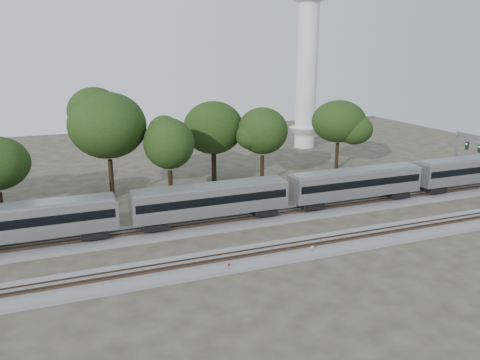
% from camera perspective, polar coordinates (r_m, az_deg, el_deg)
% --- Properties ---
extents(ground, '(160.00, 160.00, 0.00)m').
position_cam_1_polar(ground, '(49.94, -4.21, -8.33)').
color(ground, '#383328').
rests_on(ground, ground).
extents(track_far, '(160.00, 5.00, 0.73)m').
position_cam_1_polar(track_far, '(55.20, -6.05, -5.76)').
color(track_far, slate).
rests_on(track_far, ground).
extents(track_near, '(160.00, 5.00, 0.73)m').
position_cam_1_polar(track_near, '(46.38, -2.75, -9.98)').
color(track_near, slate).
rests_on(track_near, ground).
extents(train, '(116.49, 3.33, 4.91)m').
position_cam_1_polar(train, '(58.49, 5.95, -1.23)').
color(train, '#ACAEB3').
rests_on(train, ground).
extents(switch_stand_red, '(0.31, 0.07, 0.97)m').
position_cam_1_polar(switch_stand_red, '(44.50, -1.34, -10.54)').
color(switch_stand_red, '#512D19').
rests_on(switch_stand_red, ground).
extents(switch_stand_white, '(0.33, 0.06, 1.03)m').
position_cam_1_polar(switch_stand_white, '(48.62, 8.78, -8.32)').
color(switch_stand_white, '#512D19').
rests_on(switch_stand_white, ground).
extents(switch_lever, '(0.53, 0.35, 0.30)m').
position_cam_1_polar(switch_lever, '(46.57, 4.05, -9.97)').
color(switch_lever, '#512D19').
rests_on(switch_lever, ground).
extents(signal_gantry, '(0.58, 6.92, 8.41)m').
position_cam_1_polar(signal_gantry, '(75.96, 26.64, 3.23)').
color(signal_gantry, gray).
rests_on(signal_gantry, ground).
extents(tree_3, '(10.54, 10.54, 14.86)m').
position_cam_1_polar(tree_3, '(66.26, -15.87, 6.43)').
color(tree_3, black).
rests_on(tree_3, ground).
extents(tree_4, '(8.31, 8.31, 11.72)m').
position_cam_1_polar(tree_4, '(63.17, -8.66, 4.40)').
color(tree_4, black).
rests_on(tree_4, ground).
extents(tree_5, '(8.78, 8.78, 12.38)m').
position_cam_1_polar(tree_5, '(72.64, -3.27, 6.37)').
color(tree_5, black).
rests_on(tree_5, ground).
extents(tree_6, '(8.54, 8.54, 12.03)m').
position_cam_1_polar(tree_6, '(71.25, 2.76, 6.00)').
color(tree_6, black).
rests_on(tree_6, ground).
extents(tree_7, '(8.47, 8.47, 11.94)m').
position_cam_1_polar(tree_7, '(83.02, 11.95, 7.00)').
color(tree_7, black).
rests_on(tree_7, ground).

